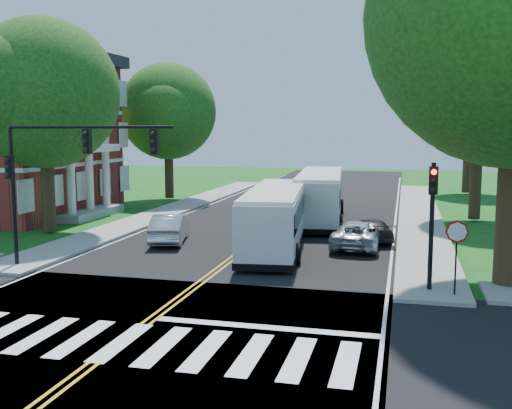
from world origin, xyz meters
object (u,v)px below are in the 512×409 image
(signal_nw, at_px, (63,162))
(signal_ne, at_px, (432,209))
(suv, at_px, (358,234))
(bus_follow, at_px, (320,195))
(bus_lead, at_px, (276,217))
(dark_sedan, at_px, (371,230))
(hatchback, at_px, (170,228))

(signal_nw, height_order, signal_ne, signal_nw)
(signal_ne, distance_m, suv, 8.36)
(signal_nw, relative_size, bus_follow, 0.60)
(signal_nw, relative_size, signal_ne, 1.62)
(signal_nw, xyz_separation_m, bus_lead, (7.22, 6.52, -2.86))
(bus_lead, distance_m, bus_follow, 8.80)
(signal_nw, relative_size, bus_lead, 0.63)
(bus_lead, bearing_deg, signal_ne, 129.70)
(signal_ne, relative_size, dark_sedan, 1.13)
(bus_lead, xyz_separation_m, hatchback, (-5.45, 0.05, -0.79))
(bus_lead, relative_size, bus_follow, 0.95)
(hatchback, distance_m, suv, 9.30)
(bus_lead, height_order, suv, bus_lead)
(signal_nw, bearing_deg, dark_sedan, 39.29)
(bus_follow, bearing_deg, suv, 105.03)
(bus_follow, relative_size, suv, 2.53)
(signal_nw, distance_m, bus_follow, 17.52)
(bus_follow, relative_size, dark_sedan, 3.05)
(bus_lead, bearing_deg, signal_nw, 35.39)
(signal_ne, distance_m, bus_follow, 16.43)
(signal_nw, xyz_separation_m, dark_sedan, (11.54, 9.44, -3.80))
(bus_lead, xyz_separation_m, bus_follow, (0.90, 8.76, 0.08))
(signal_ne, height_order, bus_lead, signal_ne)
(bus_follow, distance_m, dark_sedan, 6.84)
(signal_ne, bearing_deg, dark_sedan, 104.93)
(signal_ne, xyz_separation_m, dark_sedan, (-2.51, 9.43, -2.39))
(bus_follow, xyz_separation_m, suv, (2.91, -7.82, -0.94))
(signal_nw, distance_m, hatchback, 7.72)
(bus_follow, height_order, suv, bus_follow)
(signal_ne, bearing_deg, hatchback, 151.89)
(suv, bearing_deg, signal_nw, 36.57)
(bus_lead, relative_size, hatchback, 2.58)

